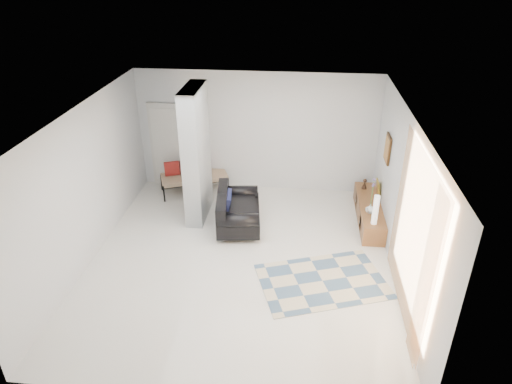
# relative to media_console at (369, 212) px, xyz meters

# --- Properties ---
(floor) EXTENTS (6.00, 6.00, 0.00)m
(floor) POSITION_rel_media_console_xyz_m (-2.52, -1.70, -0.20)
(floor) COLOR silver
(floor) RESTS_ON ground
(ceiling) EXTENTS (6.00, 6.00, 0.00)m
(ceiling) POSITION_rel_media_console_xyz_m (-2.52, -1.70, 2.60)
(ceiling) COLOR white
(ceiling) RESTS_ON wall_back
(wall_back) EXTENTS (6.00, 0.00, 6.00)m
(wall_back) POSITION_rel_media_console_xyz_m (-2.52, 1.30, 1.20)
(wall_back) COLOR silver
(wall_back) RESTS_ON ground
(wall_front) EXTENTS (6.00, 0.00, 6.00)m
(wall_front) POSITION_rel_media_console_xyz_m (-2.52, -4.70, 1.20)
(wall_front) COLOR silver
(wall_front) RESTS_ON ground
(wall_left) EXTENTS (0.00, 6.00, 6.00)m
(wall_left) POSITION_rel_media_console_xyz_m (-5.27, -1.70, 1.20)
(wall_left) COLOR silver
(wall_left) RESTS_ON ground
(wall_right) EXTENTS (0.00, 6.00, 6.00)m
(wall_right) POSITION_rel_media_console_xyz_m (0.23, -1.70, 1.20)
(wall_right) COLOR silver
(wall_right) RESTS_ON ground
(partition_column) EXTENTS (0.35, 1.20, 2.80)m
(partition_column) POSITION_rel_media_console_xyz_m (-3.62, -0.10, 1.20)
(partition_column) COLOR #9CA1A3
(partition_column) RESTS_ON floor
(hallway_door) EXTENTS (0.85, 0.06, 2.04)m
(hallway_door) POSITION_rel_media_console_xyz_m (-4.62, 1.26, 0.82)
(hallway_door) COLOR beige
(hallway_door) RESTS_ON floor
(curtain) EXTENTS (0.00, 2.55, 2.55)m
(curtain) POSITION_rel_media_console_xyz_m (0.15, -2.85, 1.25)
(curtain) COLOR orange
(curtain) RESTS_ON wall_right
(wall_art) EXTENTS (0.04, 0.45, 0.55)m
(wall_art) POSITION_rel_media_console_xyz_m (0.20, -0.00, 1.45)
(wall_art) COLOR #3E2610
(wall_art) RESTS_ON wall_right
(media_console) EXTENTS (0.45, 2.01, 0.80)m
(media_console) POSITION_rel_media_console_xyz_m (0.00, 0.00, 0.00)
(media_console) COLOR brown
(media_console) RESTS_ON floor
(loveseat) EXTENTS (1.02, 1.55, 0.76)m
(loveseat) POSITION_rel_media_console_xyz_m (-2.77, -0.51, 0.16)
(loveseat) COLOR silver
(loveseat) RESTS_ON floor
(daybed) EXTENTS (1.65, 1.15, 0.77)m
(daybed) POSITION_rel_media_console_xyz_m (-4.00, 0.92, 0.22)
(daybed) COLOR black
(daybed) RESTS_ON floor
(area_rug) EXTENTS (2.48, 2.03, 0.01)m
(area_rug) POSITION_rel_media_console_xyz_m (-1.02, -2.16, -0.20)
(area_rug) COLOR beige
(area_rug) RESTS_ON floor
(cylinder_lamp) EXTENTS (0.11, 0.11, 0.61)m
(cylinder_lamp) POSITION_rel_media_console_xyz_m (-0.02, -0.79, 0.50)
(cylinder_lamp) COLOR silver
(cylinder_lamp) RESTS_ON media_console
(bronze_figurine) EXTENTS (0.12, 0.12, 0.23)m
(bronze_figurine) POSITION_rel_media_console_xyz_m (-0.05, 0.69, 0.31)
(bronze_figurine) COLOR black
(bronze_figurine) RESTS_ON media_console
(vase) EXTENTS (0.21, 0.21, 0.19)m
(vase) POSITION_rel_media_console_xyz_m (-0.05, -0.38, 0.29)
(vase) COLOR white
(vase) RESTS_ON media_console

